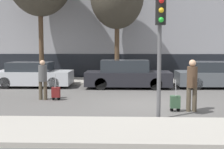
{
  "coord_description": "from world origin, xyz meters",
  "views": [
    {
      "loc": [
        -0.94,
        -11.5,
        2.24
      ],
      "look_at": [
        -1.41,
        1.8,
        0.95
      ],
      "focal_mm": 50.0,
      "sensor_mm": 36.0,
      "label": 1
    }
  ],
  "objects_px": {
    "pedestrian_left": "(43,77)",
    "trolley_right": "(175,102)",
    "parked_car_1": "(127,75)",
    "pedestrian_right": "(192,82)",
    "traffic_light": "(160,33)",
    "parked_car_2": "(219,75)",
    "trolley_left": "(56,92)",
    "parked_car_0": "(33,75)"
  },
  "relations": [
    {
      "from": "pedestrian_left",
      "to": "trolley_right",
      "type": "height_order",
      "value": "pedestrian_left"
    },
    {
      "from": "pedestrian_right",
      "to": "parked_car_1",
      "type": "bearing_deg",
      "value": 107.92
    },
    {
      "from": "parked_car_1",
      "to": "trolley_left",
      "type": "xyz_separation_m",
      "value": [
        -2.91,
        -3.66,
        -0.35
      ]
    },
    {
      "from": "trolley_right",
      "to": "traffic_light",
      "type": "distance_m",
      "value": 2.64
    },
    {
      "from": "parked_car_2",
      "to": "pedestrian_right",
      "type": "distance_m",
      "value": 6.42
    },
    {
      "from": "parked_car_1",
      "to": "pedestrian_left",
      "type": "bearing_deg",
      "value": -134.02
    },
    {
      "from": "pedestrian_right",
      "to": "traffic_light",
      "type": "distance_m",
      "value": 2.35
    },
    {
      "from": "parked_car_0",
      "to": "trolley_right",
      "type": "bearing_deg",
      "value": -42.11
    },
    {
      "from": "parked_car_1",
      "to": "pedestrian_right",
      "type": "distance_m",
      "value": 5.98
    },
    {
      "from": "parked_car_1",
      "to": "trolley_right",
      "type": "height_order",
      "value": "parked_car_1"
    },
    {
      "from": "parked_car_1",
      "to": "pedestrian_left",
      "type": "relative_size",
      "value": 2.71
    },
    {
      "from": "pedestrian_right",
      "to": "trolley_left",
      "type": "bearing_deg",
      "value": 156.28
    },
    {
      "from": "parked_car_0",
      "to": "traffic_light",
      "type": "xyz_separation_m",
      "value": [
        5.82,
        -7.09,
        1.95
      ]
    },
    {
      "from": "traffic_light",
      "to": "parked_car_1",
      "type": "bearing_deg",
      "value": 97.14
    },
    {
      "from": "pedestrian_left",
      "to": "traffic_light",
      "type": "height_order",
      "value": "traffic_light"
    },
    {
      "from": "parked_car_2",
      "to": "traffic_light",
      "type": "bearing_deg",
      "value": -118.73
    },
    {
      "from": "trolley_left",
      "to": "trolley_right",
      "type": "distance_m",
      "value": 4.86
    },
    {
      "from": "parked_car_2",
      "to": "pedestrian_left",
      "type": "distance_m",
      "value": 9.04
    },
    {
      "from": "parked_car_2",
      "to": "traffic_light",
      "type": "height_order",
      "value": "traffic_light"
    },
    {
      "from": "parked_car_1",
      "to": "pedestrian_left",
      "type": "height_order",
      "value": "pedestrian_left"
    },
    {
      "from": "trolley_left",
      "to": "trolley_right",
      "type": "relative_size",
      "value": 0.99
    },
    {
      "from": "trolley_left",
      "to": "parked_car_2",
      "type": "bearing_deg",
      "value": 27.06
    },
    {
      "from": "parked_car_2",
      "to": "traffic_light",
      "type": "distance_m",
      "value": 8.3
    },
    {
      "from": "parked_car_1",
      "to": "traffic_light",
      "type": "height_order",
      "value": "traffic_light"
    },
    {
      "from": "parked_car_1",
      "to": "pedestrian_right",
      "type": "relative_size",
      "value": 2.51
    },
    {
      "from": "parked_car_0",
      "to": "trolley_right",
      "type": "distance_m",
      "value": 8.77
    },
    {
      "from": "pedestrian_left",
      "to": "trolley_left",
      "type": "xyz_separation_m",
      "value": [
        0.54,
        -0.08,
        -0.59
      ]
    },
    {
      "from": "trolley_right",
      "to": "parked_car_0",
      "type": "bearing_deg",
      "value": 137.89
    },
    {
      "from": "parked_car_2",
      "to": "traffic_light",
      "type": "xyz_separation_m",
      "value": [
        -3.88,
        -7.08,
        1.93
      ]
    },
    {
      "from": "parked_car_1",
      "to": "trolley_left",
      "type": "distance_m",
      "value": 4.68
    },
    {
      "from": "pedestrian_left",
      "to": "pedestrian_right",
      "type": "distance_m",
      "value": 5.89
    },
    {
      "from": "parked_car_2",
      "to": "traffic_light",
      "type": "relative_size",
      "value": 1.21
    },
    {
      "from": "parked_car_0",
      "to": "trolley_right",
      "type": "height_order",
      "value": "parked_car_0"
    },
    {
      "from": "pedestrian_left",
      "to": "pedestrian_right",
      "type": "xyz_separation_m",
      "value": [
        5.54,
        -2.02,
        0.08
      ]
    },
    {
      "from": "parked_car_1",
      "to": "parked_car_2",
      "type": "xyz_separation_m",
      "value": [
        4.73,
        0.25,
        -0.03
      ]
    },
    {
      "from": "trolley_right",
      "to": "traffic_light",
      "type": "relative_size",
      "value": 0.3
    },
    {
      "from": "parked_car_1",
      "to": "pedestrian_left",
      "type": "distance_m",
      "value": 4.98
    },
    {
      "from": "parked_car_1",
      "to": "parked_car_2",
      "type": "relative_size",
      "value": 1.0
    },
    {
      "from": "trolley_left",
      "to": "trolley_right",
      "type": "bearing_deg",
      "value": -23.82
    },
    {
      "from": "traffic_light",
      "to": "pedestrian_left",
      "type": "bearing_deg",
      "value": 142.95
    },
    {
      "from": "parked_car_0",
      "to": "parked_car_2",
      "type": "relative_size",
      "value": 0.91
    },
    {
      "from": "trolley_right",
      "to": "parked_car_2",
      "type": "bearing_deg",
      "value": 61.39
    }
  ]
}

